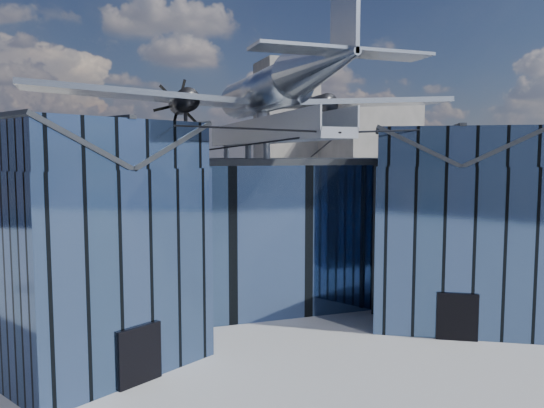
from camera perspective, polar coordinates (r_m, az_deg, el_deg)
name	(u,v)px	position (r m, az deg, el deg)	size (l,w,h in m)	color
ground_plane	(283,331)	(31.44, 1.23, -13.51)	(120.00, 120.00, 0.00)	gray
museum	(253,224)	(35.57, -2.02, -2.13)	(32.88, 24.50, 17.60)	#3F5781
bg_towers	(173,156)	(79.27, -10.60, 5.10)	(77.00, 24.50, 26.00)	slate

